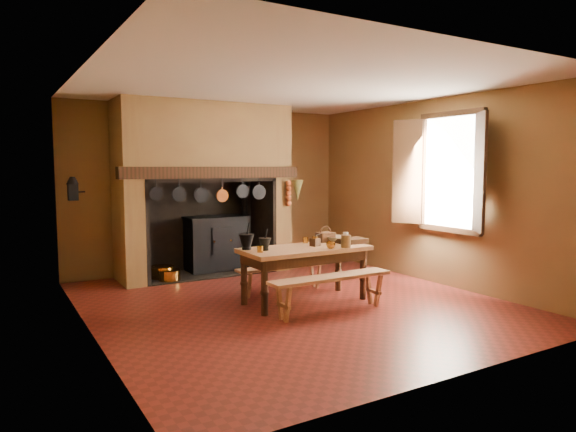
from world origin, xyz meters
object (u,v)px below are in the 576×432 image
object	(u,v)px
iron_range	(216,243)
coffee_grinder	(315,241)
bench_front	(331,285)
mixing_bowl	(337,239)
work_table	(305,256)
wicker_basket	(325,236)

from	to	relation	value
iron_range	coffee_grinder	xyz separation A→B (m)	(0.36, -2.49, 0.31)
bench_front	mixing_bowl	xyz separation A→B (m)	(0.65, 0.78, 0.42)
iron_range	mixing_bowl	xyz separation A→B (m)	(0.85, -2.31, 0.29)
bench_front	coffee_grinder	bearing A→B (deg)	74.88
work_table	iron_range	bearing A→B (deg)	94.65
iron_range	wicker_basket	size ratio (longest dim) A/B	6.62
coffee_grinder	mixing_bowl	distance (m)	0.52
bench_front	wicker_basket	xyz separation A→B (m)	(0.51, 0.86, 0.46)
work_table	wicker_basket	xyz separation A→B (m)	(0.51, 0.27, 0.19)
iron_range	work_table	size ratio (longest dim) A/B	0.95
coffee_grinder	mixing_bowl	world-z (taller)	coffee_grinder
coffee_grinder	wicker_basket	bearing A→B (deg)	24.96
work_table	mixing_bowl	size ratio (longest dim) A/B	5.31
mixing_bowl	iron_range	bearing A→B (deg)	110.26
iron_range	wicker_basket	distance (m)	2.36
work_table	mixing_bowl	distance (m)	0.69
coffee_grinder	wicker_basket	world-z (taller)	wicker_basket
work_table	coffee_grinder	distance (m)	0.24
bench_front	mixing_bowl	world-z (taller)	mixing_bowl
mixing_bowl	wicker_basket	distance (m)	0.16
bench_front	mixing_bowl	bearing A→B (deg)	50.35
coffee_grinder	work_table	bearing A→B (deg)	168.71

